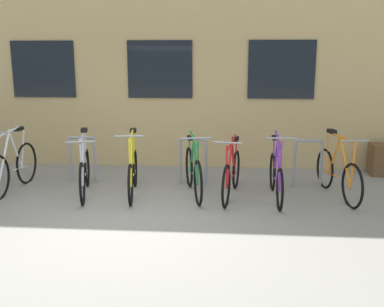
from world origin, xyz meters
name	(u,v)px	position (x,y,z in m)	size (l,w,h in m)	color
ground_plane	(128,222)	(0.00, 0.00, 0.00)	(42.00, 42.00, 0.00)	gray
storefront_building	(177,17)	(0.00, 6.42, 3.30)	(28.00, 6.48, 6.61)	tan
bike_rack	(137,156)	(-0.24, 1.90, 0.50)	(6.51, 0.05, 0.85)	gray
bicycle_yellow	(133,172)	(-0.19, 1.26, 0.38)	(0.44, 1.69, 1.09)	black
bicycle_silver	(85,172)	(-0.98, 1.21, 0.38)	(0.55, 1.66, 1.07)	black
bicycle_purple	(276,176)	(2.14, 1.20, 0.37)	(0.44, 1.69, 1.10)	black
bicycle_green	(193,172)	(0.81, 1.32, 0.39)	(0.52, 1.69, 1.06)	black
bicycle_white	(13,167)	(-2.25, 1.30, 0.41)	(0.44, 1.76, 1.11)	black
bicycle_red	(232,174)	(1.44, 1.27, 0.37)	(0.46, 1.72, 1.01)	black
bicycle_orange	(338,173)	(3.15, 1.40, 0.39)	(0.46, 1.74, 1.07)	black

